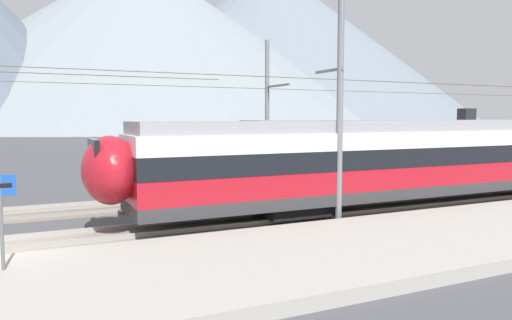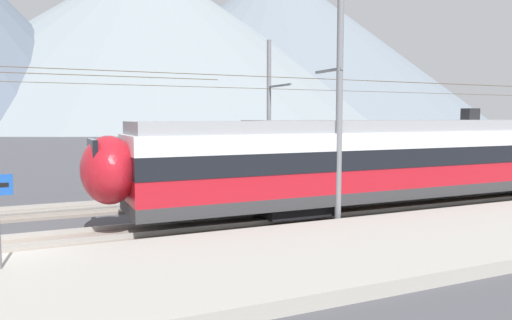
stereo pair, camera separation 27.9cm
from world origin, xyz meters
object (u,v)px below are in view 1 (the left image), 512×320
Objects in this scene: catenary_mast_mid at (338,108)px; catenary_mast_far_side at (268,113)px; train_far_track at (416,148)px; platform_sign at (0,201)px; train_near_platform at (469,155)px.

catenary_mast_mid reaches higher than catenary_mast_far_side.
platform_sign is at bearing -157.36° from train_far_track.
catenary_mast_far_side is 18.03× the size of platform_sign.
catenary_mast_mid is 18.03× the size of platform_sign.
train_near_platform is at bearing 10.03° from platform_sign.
catenary_mast_mid is at bearing -146.56° from train_far_track.
train_near_platform is 5.80m from train_far_track.
catenary_mast_mid reaches higher than platform_sign.
catenary_mast_mid is 9.19m from catenary_mast_far_side.
train_far_track is at bearing 70.54° from train_near_platform.
train_far_track is (1.93, 5.47, -0.01)m from train_near_platform.
platform_sign is at bearing -169.34° from catenary_mast_mid.
catenary_mast_far_side reaches higher than train_near_platform.
catenary_mast_mid is (-10.35, -6.83, 2.11)m from train_far_track.
catenary_mast_far_side is at bearing 79.37° from catenary_mast_mid.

